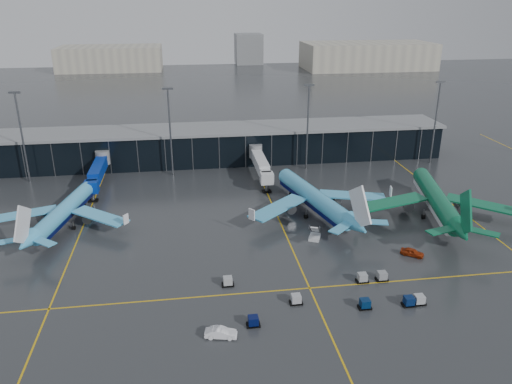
{
  "coord_description": "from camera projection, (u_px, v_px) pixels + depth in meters",
  "views": [
    {
      "loc": [
        -10.6,
        -89.96,
        49.18
      ],
      "look_at": [
        5.0,
        18.0,
        6.0
      ],
      "focal_mm": 35.0,
      "sensor_mm": 36.0,
      "label": 1
    }
  ],
  "objects": [
    {
      "name": "mobile_airstair",
      "position": [
        315.0,
        236.0,
        107.69
      ],
      "size": [
        3.29,
        3.81,
        3.45
      ],
      "rotation": [
        0.0,
        0.0,
        -0.41
      ],
      "color": "silver",
      "rests_on": "ground"
    },
    {
      "name": "service_van_red",
      "position": [
        412.0,
        252.0,
        100.69
      ],
      "size": [
        4.8,
        4.29,
        1.57
      ],
      "primitive_type": "imported",
      "rotation": [
        0.0,
        0.0,
        0.92
      ],
      "color": "#952A0B",
      "rests_on": "ground"
    },
    {
      "name": "service_van_white",
      "position": [
        221.0,
        333.0,
        76.63
      ],
      "size": [
        5.21,
        2.64,
        1.64
      ],
      "primitive_type": "imported",
      "rotation": [
        0.0,
        0.0,
        1.38
      ],
      "color": "white",
      "rests_on": "ground"
    },
    {
      "name": "airliner_klm_near",
      "position": [
        314.0,
        188.0,
        118.32
      ],
      "size": [
        46.9,
        50.77,
        13.23
      ],
      "primitive_type": null,
      "rotation": [
        0.0,
        0.0,
        0.24
      ],
      "color": "#41A6D6",
      "rests_on": "ground"
    },
    {
      "name": "flood_masts",
      "position": [
        240.0,
        127.0,
        143.89
      ],
      "size": [
        203.0,
        0.5,
        25.5
      ],
      "color": "#595B60",
      "rests_on": "ground"
    },
    {
      "name": "baggage_carts",
      "position": [
        340.0,
        295.0,
        86.45
      ],
      "size": [
        33.97,
        13.91,
        1.7
      ],
      "color": "black",
      "rests_on": "ground"
    },
    {
      "name": "taxi_lines",
      "position": [
        282.0,
        227.0,
        113.38
      ],
      "size": [
        220.0,
        120.0,
        0.02
      ],
      "color": "gold",
      "rests_on": "ground"
    },
    {
      "name": "airliner_aer_lingus",
      "position": [
        438.0,
        189.0,
        116.99
      ],
      "size": [
        48.1,
        52.18,
        13.69
      ],
      "primitive_type": null,
      "rotation": [
        0.0,
        0.0,
        -0.23
      ],
      "color": "#0B603C",
      "rests_on": "ground"
    },
    {
      "name": "airliner_arkefly",
      "position": [
        63.0,
        202.0,
        112.04
      ],
      "size": [
        40.49,
        44.05,
        11.66
      ],
      "primitive_type": null,
      "rotation": [
        0.0,
        0.0,
        -0.21
      ],
      "color": "#45AFE4",
      "rests_on": "ground"
    },
    {
      "name": "distant_hangars",
      "position": [
        268.0,
        56.0,
        354.23
      ],
      "size": [
        260.0,
        71.0,
        22.0
      ],
      "color": "#B2AD99",
      "rests_on": "ground"
    },
    {
      "name": "jet_bridges",
      "position": [
        97.0,
        171.0,
        135.52
      ],
      "size": [
        94.0,
        27.5,
        7.2
      ],
      "color": "#595B60",
      "rests_on": "ground"
    },
    {
      "name": "ground",
      "position": [
        244.0,
        252.0,
        102.29
      ],
      "size": [
        600.0,
        600.0,
        0.0
      ],
      "primitive_type": "plane",
      "color": "#282B2D",
      "rests_on": "ground"
    },
    {
      "name": "terminal_pier",
      "position": [
        220.0,
        144.0,
        157.35
      ],
      "size": [
        142.0,
        17.0,
        10.7
      ],
      "color": "black",
      "rests_on": "ground"
    }
  ]
}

